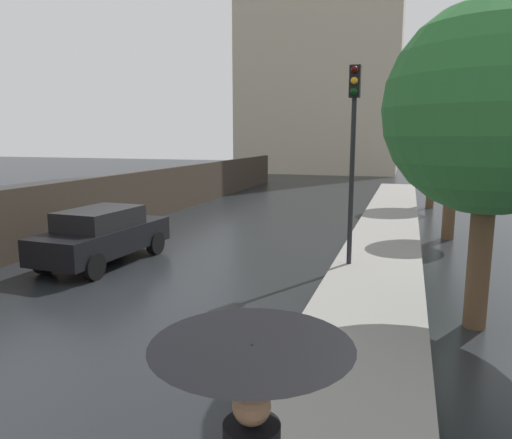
# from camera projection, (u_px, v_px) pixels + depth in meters

# --- Properties ---
(car_black_mid_road) EXTENTS (1.85, 4.13, 1.49)m
(car_black_mid_road) POSITION_uv_depth(u_px,v_px,m) (103.00, 235.00, 12.61)
(car_black_mid_road) COLOR black
(car_black_mid_road) RESTS_ON ground
(pedestrian_with_umbrella_near) EXTENTS (1.20, 1.20, 2.02)m
(pedestrian_with_umbrella_near) POSITION_uv_depth(u_px,v_px,m) (251.00, 403.00, 2.81)
(pedestrian_with_umbrella_near) COLOR black
(pedestrian_with_umbrella_near) RESTS_ON sidewalk_strip
(traffic_light) EXTENTS (0.26, 0.39, 4.89)m
(traffic_light) POSITION_uv_depth(u_px,v_px,m) (353.00, 131.00, 11.60)
(traffic_light) COLOR black
(traffic_light) RESTS_ON sidewalk_strip
(street_tree_near) EXTENTS (2.10, 2.10, 4.31)m
(street_tree_near) POSITION_uv_depth(u_px,v_px,m) (454.00, 142.00, 15.24)
(street_tree_near) COLOR #4C3823
(street_tree_near) RESTS_ON ground
(street_tree_mid) EXTENTS (3.55, 3.55, 5.58)m
(street_tree_mid) POSITION_uv_depth(u_px,v_px,m) (492.00, 109.00, 7.85)
(street_tree_mid) COLOR #4C3823
(street_tree_mid) RESTS_ON ground
(street_tree_far) EXTENTS (2.62, 2.62, 5.34)m
(street_tree_far) POSITION_uv_depth(u_px,v_px,m) (435.00, 123.00, 21.95)
(street_tree_far) COLOR #4C3823
(street_tree_far) RESTS_ON ground
(distant_tower) EXTENTS (14.52, 10.74, 32.51)m
(distant_tower) POSITION_uv_depth(u_px,v_px,m) (324.00, 25.00, 44.64)
(distant_tower) COLOR #B2A88E
(distant_tower) RESTS_ON ground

